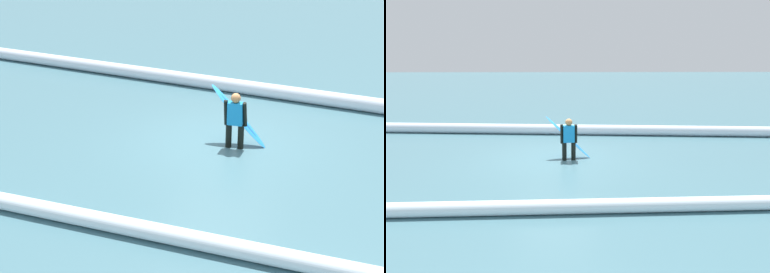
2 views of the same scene
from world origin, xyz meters
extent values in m
plane|color=#426E79|center=(0.00, 0.00, 0.00)|extent=(120.01, 120.01, 0.00)
cylinder|color=black|center=(-0.29, 0.25, 0.28)|extent=(0.14, 0.14, 0.57)
cylinder|color=black|center=(-0.56, 0.22, 0.28)|extent=(0.14, 0.14, 0.57)
cube|color=#198CD8|center=(-0.42, 0.24, 0.82)|extent=(0.36, 0.23, 0.51)
sphere|color=tan|center=(-0.42, 0.24, 1.18)|extent=(0.22, 0.22, 0.22)
cylinder|color=black|center=(-0.21, 0.25, 0.82)|extent=(0.09, 0.17, 0.60)
cylinder|color=black|center=(-0.64, 0.22, 0.82)|extent=(0.09, 0.22, 0.60)
ellipsoid|color=#268CE5|center=(-0.40, -0.10, 0.65)|extent=(1.45, 0.50, 1.33)
ellipsoid|color=blue|center=(-0.40, -0.10, 0.65)|extent=(1.15, 0.27, 1.07)
cylinder|color=silver|center=(1.77, -3.80, 0.21)|extent=(23.03, 2.23, 0.41)
cylinder|color=white|center=(0.16, 4.34, 0.15)|extent=(21.54, 0.98, 0.31)
camera|label=1|loc=(-3.67, 10.99, 4.88)|focal=50.08mm
camera|label=2|loc=(-0.46, 11.67, 3.19)|focal=35.86mm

